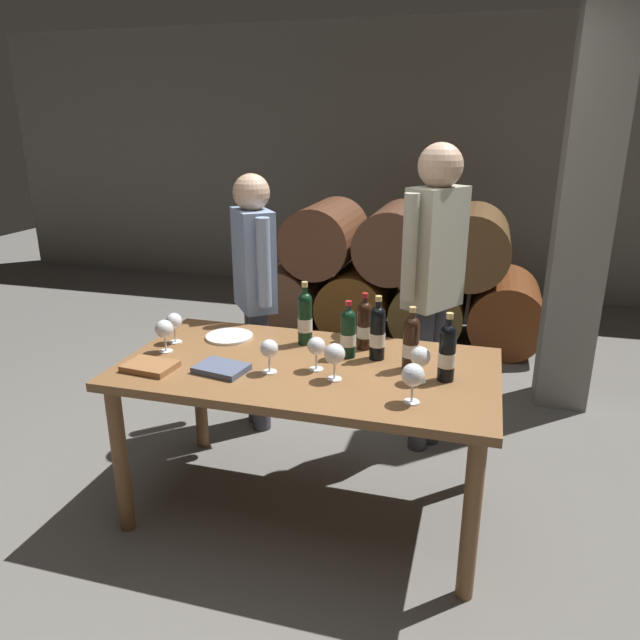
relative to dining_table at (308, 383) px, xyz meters
The scene contains 23 objects.
ground_plane 0.67m from the dining_table, ahead, with size 14.00×14.00×0.00m, color #66635E.
cellar_back_wall 4.26m from the dining_table, 90.00° to the left, with size 10.00×0.24×2.80m, color slate.
barrel_stack 2.60m from the dining_table, 90.00° to the left, with size 2.49×0.90×1.15m.
stone_pillar 2.16m from the dining_table, 50.91° to the left, with size 0.32×0.32×2.60m, color slate.
dining_table is the anchor object (origin of this frame).
wine_bottle_0 0.51m from the dining_table, ahead, with size 0.07×0.07×0.29m.
wine_bottle_1 0.40m from the dining_table, 53.05° to the left, with size 0.07×0.07×0.28m.
wine_bottle_2 0.30m from the dining_table, 43.70° to the left, with size 0.07×0.07×0.27m.
wine_bottle_3 0.40m from the dining_table, 28.79° to the left, with size 0.07×0.07×0.30m.
wine_bottle_4 0.35m from the dining_table, 109.95° to the left, with size 0.07×0.07×0.32m.
wine_bottle_5 0.65m from the dining_table, ahead, with size 0.07×0.07×0.30m.
wine_glass_0 0.60m from the dining_table, 26.66° to the right, with size 0.09×0.09×0.16m.
wine_glass_1 0.29m from the dining_table, 38.59° to the right, with size 0.09×0.09×0.16m.
wine_glass_2 0.27m from the dining_table, 137.02° to the right, with size 0.08×0.08×0.15m.
wine_glass_3 0.76m from the dining_table, behind, with size 0.08×0.08×0.15m.
wine_glass_4 0.73m from the dining_table, behind, with size 0.09×0.09×0.16m.
wine_glass_5 0.21m from the dining_table, 40.34° to the right, with size 0.08×0.08×0.15m.
wine_glass_6 0.55m from the dining_table, ahead, with size 0.09×0.09×0.16m.
tasting_notebook 0.40m from the dining_table, 152.93° to the right, with size 0.22×0.16×0.03m, color #4C5670.
leather_ledger 0.71m from the dining_table, 159.88° to the right, with size 0.22×0.16×0.03m, color #936038.
serving_plate 0.55m from the dining_table, 155.26° to the left, with size 0.24×0.24×0.01m, color white.
sommelier_presenting 0.96m from the dining_table, 57.51° to the left, with size 0.32×0.43×1.72m.
taster_seated_left 0.94m from the dining_table, 127.03° to the left, with size 0.34×0.41×1.54m.
Camera 1 is at (0.73, -2.38, 1.82)m, focal length 33.23 mm.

